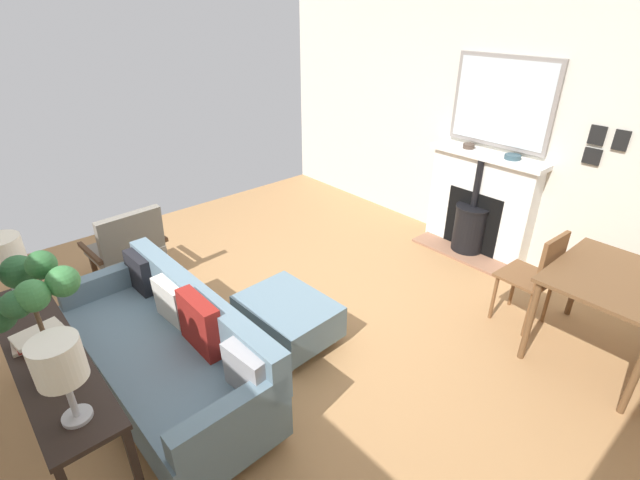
{
  "coord_description": "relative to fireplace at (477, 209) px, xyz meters",
  "views": [
    {
      "loc": [
        1.77,
        2.64,
        2.53
      ],
      "look_at": [
        -0.47,
        0.11,
        0.75
      ],
      "focal_mm": 25.49,
      "sensor_mm": 36.0,
      "label": 1
    }
  ],
  "objects": [
    {
      "name": "dining_chair_near_fireplace",
      "position": [
        0.88,
        1.09,
        0.03
      ],
      "size": [
        0.42,
        0.42,
        0.9
      ],
      "color": "brown",
      "rests_on": "ground"
    },
    {
      "name": "sofa",
      "position": [
        3.52,
        -0.27,
        -0.15
      ],
      "size": [
        0.82,
        1.97,
        0.81
      ],
      "color": "#B2B2B7",
      "rests_on": "ground"
    },
    {
      "name": "fireplace",
      "position": [
        0.0,
        0.0,
        0.0
      ],
      "size": [
        0.52,
        1.26,
        1.13
      ],
      "color": "#93664C",
      "rests_on": "ground"
    },
    {
      "name": "book_stack",
      "position": [
        4.21,
        -0.37,
        0.29
      ],
      "size": [
        0.29,
        0.21,
        0.07
      ],
      "color": "beige",
      "rests_on": "console_table"
    },
    {
      "name": "ground_plane",
      "position": [
        2.59,
        -0.35,
        -0.5
      ],
      "size": [
        5.6,
        5.79,
        0.01
      ],
      "primitive_type": "cube",
      "color": "#A87A4C"
    },
    {
      "name": "potted_plant",
      "position": [
        4.21,
        -0.05,
        0.68
      ],
      "size": [
        0.46,
        0.5,
        0.68
      ],
      "color": "silver",
      "rests_on": "console_table"
    },
    {
      "name": "armchair_accent",
      "position": [
        3.2,
        -1.83,
        -0.05
      ],
      "size": [
        0.71,
        0.62,
        0.83
      ],
      "color": "#4C3321",
      "rests_on": "ground"
    },
    {
      "name": "console_table",
      "position": [
        4.22,
        -0.27,
        0.16
      ],
      "size": [
        0.36,
        1.7,
        0.75
      ],
      "color": "black",
      "rests_on": "ground"
    },
    {
      "name": "mantel_bowl_near",
      "position": [
        -0.03,
        -0.24,
        0.66
      ],
      "size": [
        0.12,
        0.12,
        0.05
      ],
      "color": "#47382D",
      "rests_on": "fireplace"
    },
    {
      "name": "table_lamp_near_end",
      "position": [
        4.22,
        -0.9,
        0.63
      ],
      "size": [
        0.26,
        0.26,
        0.48
      ],
      "color": "#B2B2B7",
      "rests_on": "console_table"
    },
    {
      "name": "wall_left",
      "position": [
        -0.21,
        -0.35,
        0.88
      ],
      "size": [
        0.12,
        5.79,
        2.77
      ],
      "primitive_type": "cube",
      "color": "silver",
      "rests_on": "ground"
    },
    {
      "name": "mirror_over_mantel",
      "position": [
        -0.12,
        0.0,
        1.13
      ],
      "size": [
        0.04,
        1.08,
        0.9
      ],
      "color": "gray"
    },
    {
      "name": "photo_gallery_row",
      "position": [
        -0.13,
        1.0,
        0.92
      ],
      "size": [
        0.02,
        0.32,
        0.35
      ],
      "color": "black"
    },
    {
      "name": "ottoman",
      "position": [
        2.55,
        -0.15,
        -0.27
      ],
      "size": [
        0.62,
        0.81,
        0.37
      ],
      "color": "#B2B2B7",
      "rests_on": "ground"
    },
    {
      "name": "dining_table",
      "position": [
        0.87,
        1.64,
        0.15
      ],
      "size": [
        0.97,
        0.83,
        0.75
      ],
      "color": "brown",
      "rests_on": "ground"
    },
    {
      "name": "mantel_bowl_far",
      "position": [
        -0.03,
        0.26,
        0.65
      ],
      "size": [
        0.16,
        0.16,
        0.05
      ],
      "color": "#334C56",
      "rests_on": "fireplace"
    },
    {
      "name": "table_lamp_far_end",
      "position": [
        4.22,
        0.37,
        0.6
      ],
      "size": [
        0.22,
        0.22,
        0.47
      ],
      "color": "#B2B2B7",
      "rests_on": "console_table"
    }
  ]
}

